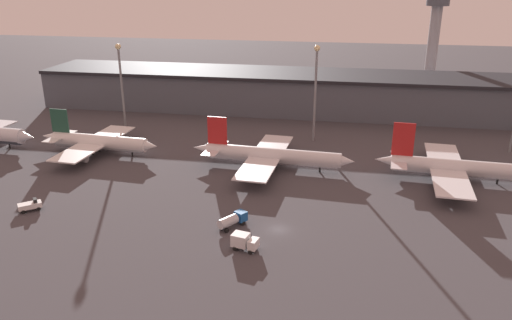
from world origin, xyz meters
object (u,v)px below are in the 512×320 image
Objects in this scene: airplane_1 at (98,142)px; service_vehicle_4 at (244,241)px; airplane_3 at (451,167)px; service_vehicle_3 at (232,220)px; airplane_2 at (270,156)px; service_vehicle_2 at (30,206)px; control_tower at (434,35)px.

airplane_1 is 6.83× the size of service_vehicle_4.
airplane_1 reaches higher than service_vehicle_4.
airplane_3 is at bearing 2.14° from airplane_1.
airplane_1 is 5.44× the size of service_vehicle_3.
airplane_2 reaches higher than service_vehicle_2.
service_vehicle_2 is at bearing -175.89° from service_vehicle_4.
service_vehicle_2 is 0.75× the size of service_vehicle_3.
service_vehicle_2 is at bearing -139.95° from airplane_2.
airplane_3 is at bearing -94.34° from control_tower.
airplane_2 is at bearing -176.78° from airplane_3.
control_tower reaches higher than airplane_3.
service_vehicle_2 is 49.59m from service_vehicle_4.
airplane_2 is 45.41m from airplane_3.
control_tower is at bearing 12.70° from service_vehicle_2.
service_vehicle_4 is at bearing -132.38° from airplane_3.
service_vehicle_2 is (-47.37, -34.88, -2.18)m from airplane_2.
control_tower is (51.14, 138.84, 23.41)m from service_vehicle_4.
airplane_2 is (50.13, -2.21, -0.05)m from airplane_1.
airplane_2 is at bearing -3.58° from service_vehicle_2.
service_vehicle_2 is (2.76, -37.09, -2.22)m from airplane_1.
control_tower is (52.75, 96.27, 21.73)m from airplane_2.
service_vehicle_3 is (-2.50, -34.43, -1.77)m from airplane_2.
service_vehicle_2 is 0.12× the size of control_tower.
airplane_2 is 34.57m from service_vehicle_3.
service_vehicle_3 is (44.87, 0.44, 0.41)m from service_vehicle_2.
service_vehicle_3 is 1.26× the size of service_vehicle_4.
control_tower is at bearing 64.97° from airplane_2.
airplane_1 is 60.12m from service_vehicle_3.
service_vehicle_3 is (-47.92, -34.07, -1.78)m from airplane_3.
airplane_3 reaches higher than service_vehicle_3.
service_vehicle_2 is 166.72m from control_tower.
airplane_3 is (95.54, -2.57, -0.03)m from airplane_1.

